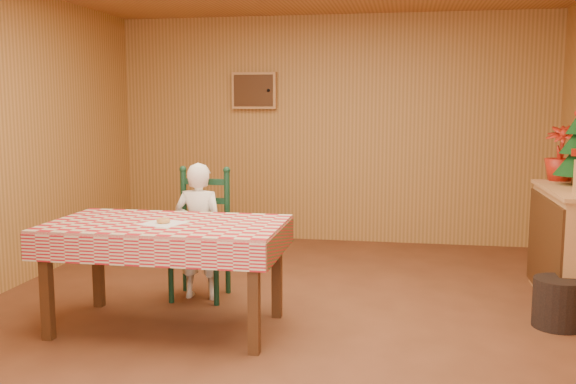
% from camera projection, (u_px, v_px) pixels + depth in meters
% --- Properties ---
extents(ground, '(6.00, 6.00, 0.00)m').
position_uv_depth(ground, '(283.00, 325.00, 4.66)').
color(ground, brown).
rests_on(ground, ground).
extents(cabin_walls, '(5.10, 6.05, 2.65)m').
position_uv_depth(cabin_walls, '(295.00, 74.00, 4.93)').
color(cabin_walls, '#B68041').
rests_on(cabin_walls, ground).
extents(dining_table, '(1.66, 0.96, 0.77)m').
position_uv_depth(dining_table, '(166.00, 234.00, 4.52)').
color(dining_table, '#4A2913').
rests_on(dining_table, ground).
extents(ladder_chair, '(0.44, 0.40, 1.08)m').
position_uv_depth(ladder_chair, '(202.00, 237.00, 5.31)').
color(ladder_chair, black).
rests_on(ladder_chair, ground).
extents(seated_child, '(0.41, 0.27, 1.12)m').
position_uv_depth(seated_child, '(199.00, 231.00, 5.24)').
color(seated_child, white).
rests_on(seated_child, ground).
extents(napkin, '(0.33, 0.33, 0.00)m').
position_uv_depth(napkin, '(164.00, 223.00, 4.46)').
color(napkin, white).
rests_on(napkin, dining_table).
extents(donut, '(0.12, 0.12, 0.03)m').
position_uv_depth(donut, '(163.00, 221.00, 4.45)').
color(donut, '#D6974C').
rests_on(donut, napkin).
extents(christmas_tree, '(0.34, 0.34, 0.62)m').
position_uv_depth(christmas_tree, '(576.00, 151.00, 5.26)').
color(christmas_tree, '#4A2913').
rests_on(christmas_tree, shelf_unit).
extents(flower_arrangement, '(0.34, 0.34, 0.48)m').
position_uv_depth(flower_arrangement, '(561.00, 153.00, 5.57)').
color(flower_arrangement, '#A41C0F').
rests_on(flower_arrangement, shelf_unit).
extents(storage_bin, '(0.45, 0.45, 0.36)m').
position_uv_depth(storage_bin, '(558.00, 303.00, 4.60)').
color(storage_bin, black).
rests_on(storage_bin, ground).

